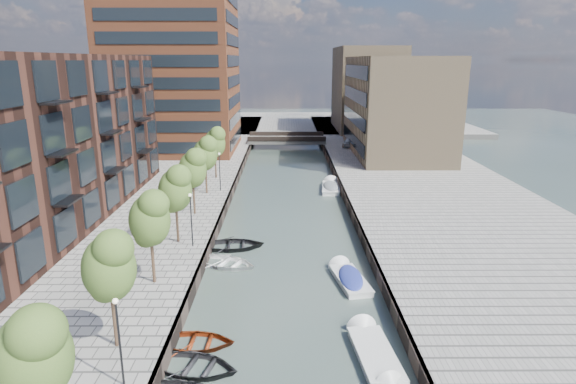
{
  "coord_description": "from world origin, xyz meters",
  "views": [
    {
      "loc": [
        -0.22,
        -9.81,
        14.52
      ],
      "look_at": [
        0.0,
        30.26,
        3.5
      ],
      "focal_mm": 30.0,
      "sensor_mm": 36.0,
      "label": 1
    }
  ],
  "objects_px": {
    "sloop_4": "(233,248)",
    "tree_0": "(33,352)",
    "bridge": "(287,139)",
    "motorboat_3": "(348,278)",
    "tree_2": "(149,217)",
    "motorboat_4": "(331,187)",
    "tree_6": "(215,142)",
    "tree_4": "(192,167)",
    "tree_5": "(205,153)",
    "car": "(350,142)",
    "tree_3": "(175,188)",
    "sloop_2": "(196,346)",
    "tree_1": "(109,264)",
    "sloop_3": "(227,266)",
    "sloop_1": "(195,370)",
    "motorboat_2": "(371,349)"
  },
  "relations": [
    {
      "from": "sloop_4",
      "to": "car",
      "type": "height_order",
      "value": "car"
    },
    {
      "from": "tree_2",
      "to": "sloop_1",
      "type": "distance_m",
      "value": 10.06
    },
    {
      "from": "sloop_2",
      "to": "sloop_3",
      "type": "distance_m",
      "value": 10.2
    },
    {
      "from": "tree_0",
      "to": "sloop_1",
      "type": "bearing_deg",
      "value": 58.86
    },
    {
      "from": "motorboat_2",
      "to": "car",
      "type": "height_order",
      "value": "car"
    },
    {
      "from": "sloop_3",
      "to": "motorboat_4",
      "type": "relative_size",
      "value": 0.79
    },
    {
      "from": "tree_6",
      "to": "tree_4",
      "type": "bearing_deg",
      "value": -90.0
    },
    {
      "from": "tree_0",
      "to": "tree_1",
      "type": "xyz_separation_m",
      "value": [
        0.0,
        7.0,
        0.0
      ]
    },
    {
      "from": "tree_4",
      "to": "tree_5",
      "type": "xyz_separation_m",
      "value": [
        0.0,
        7.0,
        0.0
      ]
    },
    {
      "from": "tree_3",
      "to": "sloop_2",
      "type": "distance_m",
      "value": 14.07
    },
    {
      "from": "tree_4",
      "to": "sloop_4",
      "type": "height_order",
      "value": "tree_4"
    },
    {
      "from": "tree_3",
      "to": "tree_6",
      "type": "distance_m",
      "value": 21.0
    },
    {
      "from": "tree_2",
      "to": "tree_4",
      "type": "relative_size",
      "value": 1.0
    },
    {
      "from": "bridge",
      "to": "sloop_4",
      "type": "bearing_deg",
      "value": -95.5
    },
    {
      "from": "tree_0",
      "to": "sloop_3",
      "type": "bearing_deg",
      "value": 78.01
    },
    {
      "from": "sloop_3",
      "to": "sloop_4",
      "type": "bearing_deg",
      "value": 20.57
    },
    {
      "from": "motorboat_3",
      "to": "tree_6",
      "type": "bearing_deg",
      "value": 115.96
    },
    {
      "from": "car",
      "to": "bridge",
      "type": "bearing_deg",
      "value": 176.01
    },
    {
      "from": "tree_0",
      "to": "sloop_2",
      "type": "distance_m",
      "value": 10.61
    },
    {
      "from": "tree_5",
      "to": "motorboat_4",
      "type": "distance_m",
      "value": 15.43
    },
    {
      "from": "sloop_4",
      "to": "tree_0",
      "type": "bearing_deg",
      "value": 165.25
    },
    {
      "from": "car",
      "to": "motorboat_3",
      "type": "bearing_deg",
      "value": -75.71
    },
    {
      "from": "sloop_3",
      "to": "motorboat_2",
      "type": "bearing_deg",
      "value": -118.33
    },
    {
      "from": "sloop_3",
      "to": "car",
      "type": "bearing_deg",
      "value": 4.19
    },
    {
      "from": "tree_0",
      "to": "car",
      "type": "height_order",
      "value": "tree_0"
    },
    {
      "from": "tree_4",
      "to": "sloop_2",
      "type": "height_order",
      "value": "tree_4"
    },
    {
      "from": "motorboat_2",
      "to": "car",
      "type": "distance_m",
      "value": 55.52
    },
    {
      "from": "tree_2",
      "to": "sloop_3",
      "type": "bearing_deg",
      "value": 49.62
    },
    {
      "from": "tree_3",
      "to": "sloop_2",
      "type": "bearing_deg",
      "value": -74.13
    },
    {
      "from": "bridge",
      "to": "motorboat_3",
      "type": "height_order",
      "value": "bridge"
    },
    {
      "from": "sloop_3",
      "to": "car",
      "type": "relative_size",
      "value": 1.07
    },
    {
      "from": "tree_3",
      "to": "sloop_4",
      "type": "xyz_separation_m",
      "value": [
        4.08,
        1.02,
        -5.31
      ]
    },
    {
      "from": "motorboat_3",
      "to": "tree_0",
      "type": "bearing_deg",
      "value": -127.8
    },
    {
      "from": "tree_1",
      "to": "sloop_4",
      "type": "relative_size",
      "value": 1.18
    },
    {
      "from": "sloop_4",
      "to": "motorboat_3",
      "type": "relative_size",
      "value": 0.98
    },
    {
      "from": "tree_4",
      "to": "sloop_4",
      "type": "distance_m",
      "value": 8.97
    },
    {
      "from": "motorboat_2",
      "to": "motorboat_3",
      "type": "bearing_deg",
      "value": 90.97
    },
    {
      "from": "motorboat_2",
      "to": "tree_1",
      "type": "bearing_deg",
      "value": -175.88
    },
    {
      "from": "tree_3",
      "to": "bridge",
      "type": "bearing_deg",
      "value": 79.75
    },
    {
      "from": "tree_0",
      "to": "motorboat_2",
      "type": "xyz_separation_m",
      "value": [
        12.7,
        7.92,
        -5.21
      ]
    },
    {
      "from": "bridge",
      "to": "tree_0",
      "type": "relative_size",
      "value": 2.18
    },
    {
      "from": "motorboat_3",
      "to": "tree_2",
      "type": "bearing_deg",
      "value": -170.08
    },
    {
      "from": "sloop_3",
      "to": "motorboat_4",
      "type": "xyz_separation_m",
      "value": [
        9.63,
        21.62,
        0.23
      ]
    },
    {
      "from": "tree_5",
      "to": "tree_6",
      "type": "bearing_deg",
      "value": 90.0
    },
    {
      "from": "tree_6",
      "to": "motorboat_3",
      "type": "xyz_separation_m",
      "value": [
        12.56,
        -25.8,
        -5.11
      ]
    },
    {
      "from": "tree_2",
      "to": "motorboat_4",
      "type": "distance_m",
      "value": 30.01
    },
    {
      "from": "tree_5",
      "to": "sloop_4",
      "type": "xyz_separation_m",
      "value": [
        4.08,
        -12.98,
        -5.31
      ]
    },
    {
      "from": "bridge",
      "to": "tree_1",
      "type": "bearing_deg",
      "value": -97.93
    },
    {
      "from": "tree_0",
      "to": "sloop_3",
      "type": "xyz_separation_m",
      "value": [
        3.96,
        18.66,
        -5.31
      ]
    },
    {
      "from": "sloop_2",
      "to": "motorboat_4",
      "type": "height_order",
      "value": "motorboat_4"
    }
  ]
}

